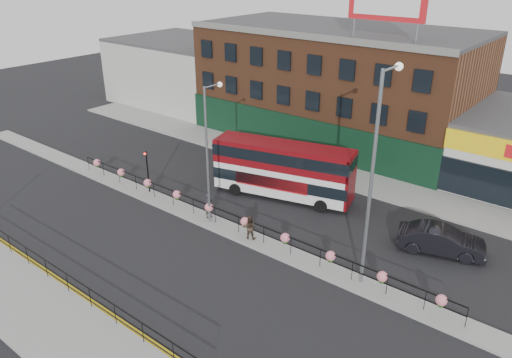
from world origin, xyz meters
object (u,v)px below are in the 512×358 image
Objects in this scene: pedestrian_b at (250,227)px; lamp_column_east at (376,163)px; double_decker_bus at (284,165)px; lamp_column_west at (209,144)px; pedestrian_a at (209,206)px; car at (441,240)px.

lamp_column_east reaches higher than pedestrian_b.
lamp_column_west is (-1.44, -5.95, 2.98)m from double_decker_bus.
lamp_column_west is at bearing -104.85° from pedestrian_a.
double_decker_bus is 6.67m from pedestrian_b.
double_decker_bus is 1.15× the size of lamp_column_west.
pedestrian_a is (-1.87, -5.78, -1.51)m from double_decker_bus.
lamp_column_west reaches higher than pedestrian_b.
double_decker_bus reaches higher than pedestrian_a.
pedestrian_b is (-9.65, -5.98, 0.10)m from car.
pedestrian_b is at bearing -175.71° from lamp_column_east.
car is (11.60, -0.21, -1.67)m from double_decker_bus.
double_decker_bus is 6.14× the size of pedestrian_a.
double_decker_bus is at bearing -96.70° from pedestrian_b.
pedestrian_a is at bearing -107.89° from double_decker_bus.
car is 0.46× the size of lamp_column_east.
pedestrian_b is 0.14× the size of lamp_column_east.
double_decker_bus is at bearing 76.37° from lamp_column_west.
pedestrian_a is (-13.47, -5.58, 0.17)m from car.
pedestrian_a is 0.19× the size of lamp_column_west.
pedestrian_a is 4.51m from lamp_column_west.
lamp_column_west is 10.98m from lamp_column_east.
lamp_column_east is (10.88, 0.32, 1.43)m from lamp_column_west.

